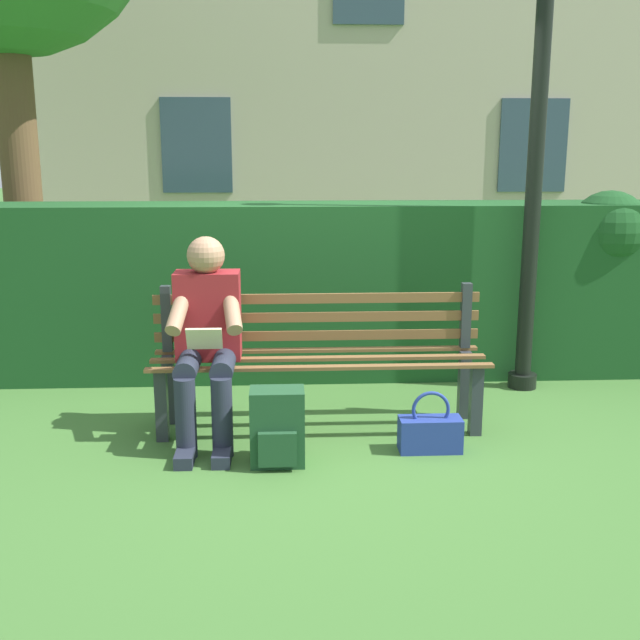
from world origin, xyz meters
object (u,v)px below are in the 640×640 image
handbag (430,432)px  park_bench (319,354)px  person_seated (207,334)px  backpack (277,428)px  lamp_post (540,86)px

handbag → park_bench: bearing=-37.0°
person_seated → backpack: (-0.41, 0.42, -0.42)m
backpack → handbag: bearing=-170.9°
park_bench → person_seated: (0.66, 0.18, 0.18)m
backpack → park_bench: bearing=-112.9°
park_bench → handbag: 0.84m
handbag → lamp_post: bearing=-128.1°
person_seated → backpack: person_seated is taller
park_bench → person_seated: bearing=14.9°
park_bench → backpack: park_bench is taller
backpack → handbag: size_ratio=1.19×
backpack → lamp_post: lamp_post is taller
handbag → lamp_post: (-0.89, -1.14, 1.97)m
person_seated → backpack: bearing=133.9°
backpack → lamp_post: 2.86m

